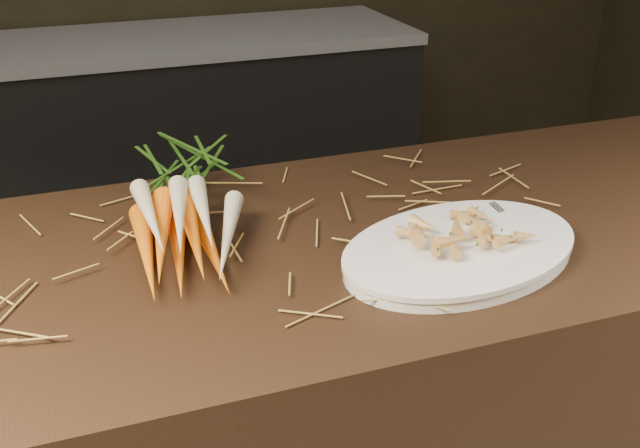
{
  "coord_description": "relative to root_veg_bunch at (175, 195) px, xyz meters",
  "views": [
    {
      "loc": [
        -0.19,
        -0.77,
        1.47
      ],
      "look_at": [
        0.18,
        0.24,
        0.96
      ],
      "focal_mm": 45.0,
      "sensor_mm": 36.0,
      "label": 1
    }
  ],
  "objects": [
    {
      "name": "roasted_veg_heap",
      "position": [
        0.38,
        -0.28,
        -0.0
      ],
      "size": [
        0.23,
        0.19,
        0.04
      ],
      "primitive_type": null,
      "rotation": [
        0.0,
        0.0,
        0.28
      ],
      "color": "#B07E37",
      "rests_on": "serving_platter"
    },
    {
      "name": "back_counter",
      "position": [
        0.29,
        1.73,
        -0.53
      ],
      "size": [
        1.82,
        0.62,
        0.84
      ],
      "color": "black",
      "rests_on": "ground"
    },
    {
      "name": "serving_platter",
      "position": [
        0.38,
        -0.28,
        -0.04
      ],
      "size": [
        0.46,
        0.37,
        0.02
      ],
      "primitive_type": null,
      "rotation": [
        0.0,
        0.0,
        0.28
      ],
      "color": "white",
      "rests_on": "main_counter"
    },
    {
      "name": "root_veg_bunch",
      "position": [
        0.0,
        0.0,
        0.0
      ],
      "size": [
        0.22,
        0.55,
        0.1
      ],
      "rotation": [
        0.0,
        0.0,
        -0.15
      ],
      "color": "#F16405",
      "rests_on": "main_counter"
    },
    {
      "name": "serving_fork",
      "position": [
        0.52,
        -0.26,
        -0.02
      ],
      "size": [
        0.03,
        0.15,
        0.0
      ],
      "primitive_type": "cube",
      "rotation": [
        0.0,
        0.0,
        -0.11
      ],
      "color": "silver",
      "rests_on": "serving_platter"
    },
    {
      "name": "straw_bedding",
      "position": [
        -0.01,
        -0.15,
        -0.04
      ],
      "size": [
        1.4,
        0.6,
        0.02
      ],
      "primitive_type": null,
      "color": "olive",
      "rests_on": "main_counter"
    }
  ]
}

